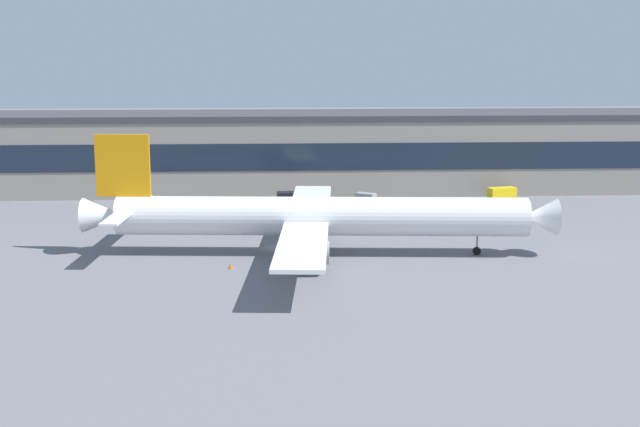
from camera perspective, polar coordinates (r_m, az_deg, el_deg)
name	(u,v)px	position (r m, az deg, el deg)	size (l,w,h in m)	color
ground_plane	(281,248)	(122.94, -2.61, -2.34)	(600.00, 600.00, 0.00)	slate
terminal_building	(278,152)	(172.39, -2.81, 4.15)	(183.38, 20.08, 15.70)	gray
airliner	(315,216)	(118.33, -0.34, -0.19)	(66.02, 56.93, 16.71)	white
crew_van	(502,193)	(164.42, 12.08, 1.33)	(5.59, 3.47, 2.55)	yellow
pushback_tractor	(228,205)	(151.90, -6.14, 0.57)	(4.57, 5.46, 1.75)	white
baggage_tug	(366,197)	(158.98, 3.09, 1.10)	(4.11, 3.58, 1.85)	gray
stair_truck	(294,201)	(149.99, -1.78, 0.86)	(6.16, 2.83, 3.55)	black
traffic_cone_0	(231,266)	(112.15, -5.99, -3.51)	(0.56, 0.56, 0.70)	#F2590C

